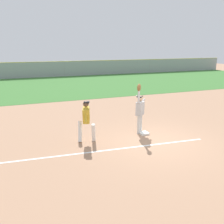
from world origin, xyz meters
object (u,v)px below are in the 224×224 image
at_px(baseball, 137,96).
at_px(parked_car_green, 92,68).
at_px(parked_car_blue, 58,70).
at_px(parked_car_red, 128,67).
at_px(first_base, 144,133).
at_px(runner, 86,119).
at_px(parked_car_white, 19,70).
at_px(fielder, 140,109).

height_order(baseball, parked_car_green, baseball).
xyz_separation_m(parked_car_blue, parked_car_red, (10.76, 0.58, 0.00)).
distance_m(first_base, runner, 2.78).
height_order(parked_car_green, parked_car_red, same).
height_order(runner, parked_car_white, runner).
bearing_deg(parked_car_red, parked_car_blue, -178.02).
height_order(fielder, parked_car_blue, fielder).
xyz_separation_m(first_base, runner, (-2.61, 0.04, 0.96)).
bearing_deg(fielder, first_base, 171.60).
bearing_deg(fielder, baseball, -9.78).
height_order(fielder, parked_car_white, fielder).
xyz_separation_m(parked_car_green, parked_car_red, (5.74, 0.04, 0.00)).
bearing_deg(parked_car_white, parked_car_green, 1.38).
distance_m(fielder, parked_car_red, 26.70).
relative_size(runner, parked_car_red, 0.39).
height_order(runner, parked_car_green, runner).
bearing_deg(runner, first_base, 16.87).
bearing_deg(first_base, fielder, 124.78).
bearing_deg(parked_car_white, fielder, -76.68).
bearing_deg(runner, baseball, 25.18).
bearing_deg(parked_car_green, parked_car_blue, -169.48).
distance_m(runner, parked_car_green, 25.70).
distance_m(fielder, parked_car_green, 24.97).
bearing_deg(baseball, parked_car_green, 78.82).
height_order(runner, baseball, baseball).
relative_size(fielder, parked_car_green, 0.50).
bearing_deg(parked_car_blue, baseball, -93.95).
distance_m(fielder, runner, 2.49).
relative_size(fielder, parked_car_blue, 0.50).
bearing_deg(runner, parked_car_white, 113.99).
bearing_deg(parked_car_blue, runner, -99.58).
xyz_separation_m(fielder, baseball, (-0.10, 0.16, 0.57)).
height_order(first_base, parked_car_white, parked_car_white).
height_order(parked_car_white, parked_car_green, same).
bearing_deg(parked_car_blue, first_base, -93.40).
distance_m(first_base, fielder, 1.11).
height_order(runner, parked_car_red, runner).
xyz_separation_m(parked_car_white, parked_car_red, (15.65, 0.05, 0.00)).
bearing_deg(parked_car_green, parked_car_red, 4.92).
distance_m(runner, baseball, 2.49).
bearing_deg(parked_car_white, parked_car_blue, -4.80).
height_order(parked_car_white, parked_car_blue, same).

